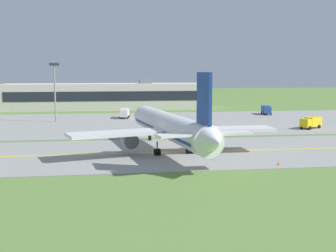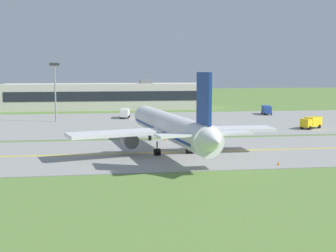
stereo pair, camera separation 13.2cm
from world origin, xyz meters
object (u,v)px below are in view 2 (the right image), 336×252
apron_light_mast (55,85)px  service_truck_baggage (125,113)px  service_truck_fuel (267,109)px  airplane_lead (171,127)px  service_truck_catering (311,122)px

apron_light_mast → service_truck_baggage: bearing=20.2°
service_truck_baggage → service_truck_fuel: bearing=6.1°
airplane_lead → service_truck_catering: bearing=35.6°
service_truck_baggage → service_truck_fuel: (41.33, 4.41, 0.00)m
airplane_lead → apron_light_mast: bearing=114.9°
airplane_lead → apron_light_mast: (-21.83, 47.10, 5.19)m
service_truck_fuel → apron_light_mast: size_ratio=0.43×
service_truck_fuel → service_truck_catering: size_ratio=1.03×
airplane_lead → service_truck_catering: (35.26, 25.27, -2.60)m
service_truck_baggage → apron_light_mast: apron_light_mast is taller
service_truck_baggage → apron_light_mast: 20.21m
airplane_lead → service_truck_catering: airplane_lead is taller
service_truck_catering → apron_light_mast: size_ratio=0.42×
service_truck_baggage → service_truck_fuel: 41.57m
airplane_lead → service_truck_catering: 43.46m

